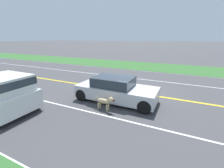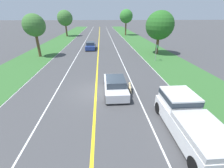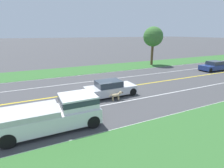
% 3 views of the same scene
% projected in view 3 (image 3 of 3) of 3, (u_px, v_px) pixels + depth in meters
% --- Properties ---
extents(ground_plane, '(400.00, 400.00, 0.00)m').
position_uv_depth(ground_plane, '(105.00, 90.00, 17.08)').
color(ground_plane, '#424244').
extents(centre_divider_line, '(0.18, 160.00, 0.01)m').
position_uv_depth(centre_divider_line, '(105.00, 90.00, 17.08)').
color(centre_divider_line, yellow).
rests_on(centre_divider_line, ground).
extents(lane_edge_line_right, '(0.14, 160.00, 0.01)m').
position_uv_depth(lane_edge_line_right, '(149.00, 121.00, 11.02)').
color(lane_edge_line_right, white).
rests_on(lane_edge_line_right, ground).
extents(lane_edge_line_left, '(0.14, 160.00, 0.01)m').
position_uv_depth(lane_edge_line_left, '(84.00, 75.00, 23.14)').
color(lane_edge_line_left, white).
rests_on(lane_edge_line_left, ground).
extents(lane_dash_same_dir, '(0.10, 160.00, 0.01)m').
position_uv_depth(lane_dash_same_dir, '(122.00, 102.00, 14.05)').
color(lane_dash_same_dir, white).
rests_on(lane_dash_same_dir, ground).
extents(lane_dash_oncoming, '(0.10, 160.00, 0.01)m').
position_uv_depth(lane_dash_oncoming, '(93.00, 81.00, 20.11)').
color(lane_dash_oncoming, white).
rests_on(lane_dash_oncoming, ground).
extents(grass_verge_right, '(6.00, 160.00, 0.03)m').
position_uv_depth(grass_verge_right, '(188.00, 148.00, 8.42)').
color(grass_verge_right, '#33662D').
rests_on(grass_verge_right, ground).
extents(grass_verge_left, '(6.00, 160.00, 0.03)m').
position_uv_depth(grass_verge_left, '(78.00, 70.00, 25.73)').
color(grass_verge_left, '#33662D').
rests_on(grass_verge_left, ground).
extents(ego_car, '(1.87, 4.44, 1.37)m').
position_uv_depth(ego_car, '(110.00, 88.00, 15.33)').
color(ego_car, silver).
rests_on(ego_car, ground).
extents(dog, '(0.32, 1.26, 0.77)m').
position_uv_depth(dog, '(117.00, 95.00, 14.27)').
color(dog, '#D1B784').
rests_on(dog, ground).
extents(pickup_truck, '(2.13, 5.40, 1.83)m').
position_uv_depth(pickup_truck, '(56.00, 113.00, 9.99)').
color(pickup_truck, silver).
rests_on(pickup_truck, ground).
extents(oncoming_car, '(1.82, 4.31, 1.38)m').
position_uv_depth(oncoming_car, '(214.00, 66.00, 25.69)').
color(oncoming_car, navy).
rests_on(oncoming_car, ground).
extents(roadside_tree_left_near, '(3.26, 3.26, 6.39)m').
position_uv_depth(roadside_tree_left_near, '(153.00, 37.00, 29.14)').
color(roadside_tree_left_near, brown).
rests_on(roadside_tree_left_near, ground).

